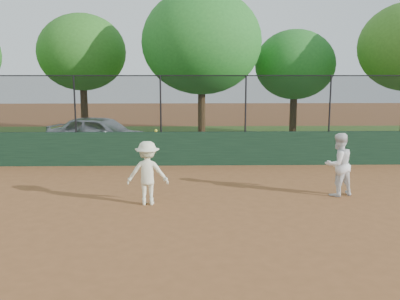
{
  "coord_description": "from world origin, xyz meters",
  "views": [
    {
      "loc": [
        0.53,
        -9.71,
        3.24
      ],
      "look_at": [
        0.8,
        2.2,
        1.2
      ],
      "focal_mm": 40.0,
      "sensor_mm": 36.0,
      "label": 1
    }
  ],
  "objects_px": {
    "parked_car": "(101,134)",
    "player_main": "(148,173)",
    "player_second": "(338,164)",
    "tree_3": "(295,65)",
    "tree_2": "(202,42)",
    "tree_1": "(82,53)"
  },
  "relations": [
    {
      "from": "tree_3",
      "to": "parked_car",
      "type": "bearing_deg",
      "value": -155.37
    },
    {
      "from": "player_second",
      "to": "player_main",
      "type": "xyz_separation_m",
      "value": [
        -5.03,
        -0.71,
        -0.05
      ]
    },
    {
      "from": "tree_1",
      "to": "player_main",
      "type": "bearing_deg",
      "value": -70.19
    },
    {
      "from": "tree_2",
      "to": "tree_3",
      "type": "height_order",
      "value": "tree_2"
    },
    {
      "from": "player_main",
      "to": "tree_1",
      "type": "distance_m",
      "value": 13.26
    },
    {
      "from": "parked_car",
      "to": "player_main",
      "type": "relative_size",
      "value": 2.32
    },
    {
      "from": "parked_car",
      "to": "player_main",
      "type": "xyz_separation_m",
      "value": [
        2.65,
        -7.59,
        0.03
      ]
    },
    {
      "from": "player_main",
      "to": "tree_3",
      "type": "xyz_separation_m",
      "value": [
        6.33,
        11.71,
        2.88
      ]
    },
    {
      "from": "player_main",
      "to": "tree_1",
      "type": "height_order",
      "value": "tree_1"
    },
    {
      "from": "parked_car",
      "to": "tree_3",
      "type": "bearing_deg",
      "value": -48.69
    },
    {
      "from": "player_second",
      "to": "tree_3",
      "type": "height_order",
      "value": "tree_3"
    },
    {
      "from": "player_main",
      "to": "tree_3",
      "type": "relative_size",
      "value": 0.36
    },
    {
      "from": "tree_2",
      "to": "tree_3",
      "type": "distance_m",
      "value": 5.07
    },
    {
      "from": "tree_1",
      "to": "tree_2",
      "type": "xyz_separation_m",
      "value": [
        5.95,
        -1.91,
        0.38
      ]
    },
    {
      "from": "tree_1",
      "to": "tree_2",
      "type": "relative_size",
      "value": 0.88
    },
    {
      "from": "player_main",
      "to": "tree_2",
      "type": "bearing_deg",
      "value": 80.94
    },
    {
      "from": "player_main",
      "to": "tree_2",
      "type": "relative_size",
      "value": 0.28
    },
    {
      "from": "player_second",
      "to": "tree_2",
      "type": "distance_m",
      "value": 10.72
    },
    {
      "from": "parked_car",
      "to": "tree_2",
      "type": "height_order",
      "value": "tree_2"
    },
    {
      "from": "player_second",
      "to": "player_main",
      "type": "height_order",
      "value": "player_main"
    },
    {
      "from": "player_second",
      "to": "player_main",
      "type": "relative_size",
      "value": 0.87
    },
    {
      "from": "player_main",
      "to": "tree_1",
      "type": "relative_size",
      "value": 0.31
    }
  ]
}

